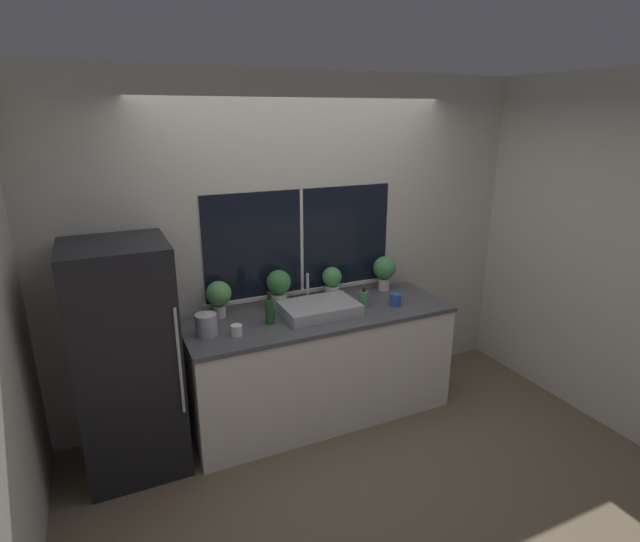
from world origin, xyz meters
TOP-DOWN VIEW (x-y plane):
  - ground_plane at (0.00, 0.00)m, footprint 14.00×14.00m
  - wall_back at (0.00, 0.74)m, footprint 8.00×0.09m
  - wall_left at (-2.03, 1.50)m, footprint 0.06×7.00m
  - wall_right at (2.03, 1.50)m, footprint 0.06×7.00m
  - counter at (0.00, 0.34)m, footprint 2.11×0.70m
  - refrigerator at (-1.43, 0.34)m, footprint 0.65×0.66m
  - sink at (-0.01, 0.34)m, footprint 0.58×0.44m
  - potted_plant_far_left at (-0.72, 0.60)m, footprint 0.19×0.19m
  - potted_plant_center_left at (-0.24, 0.60)m, footprint 0.19×0.19m
  - potted_plant_center_right at (0.23, 0.60)m, footprint 0.16×0.16m
  - potted_plant_far_right at (0.74, 0.60)m, footprint 0.20×0.20m
  - soap_bottle at (0.38, 0.33)m, footprint 0.07×0.07m
  - bottle_tall at (-0.42, 0.33)m, footprint 0.07×0.07m
  - mug_grey at (-0.85, 0.49)m, footprint 0.07×0.07m
  - mug_white at (-0.70, 0.22)m, footprint 0.08×0.08m
  - mug_blue at (0.63, 0.25)m, footprint 0.09×0.09m
  - kettle at (-0.89, 0.33)m, footprint 0.15×0.15m

SIDE VIEW (x-z plane):
  - ground_plane at x=0.00m, z-range 0.00..0.00m
  - counter at x=0.00m, z-range 0.00..0.90m
  - refrigerator at x=-1.43m, z-range 0.00..1.62m
  - mug_grey at x=-0.85m, z-range 0.90..0.98m
  - mug_white at x=-0.70m, z-range 0.90..0.98m
  - sink at x=-0.01m, z-range 0.81..1.07m
  - mug_blue at x=0.63m, z-range 0.90..1.00m
  - soap_bottle at x=0.38m, z-range 0.88..1.04m
  - kettle at x=-0.89m, z-range 0.89..1.06m
  - bottle_tall at x=-0.42m, z-range 0.88..1.12m
  - potted_plant_center_right at x=0.23m, z-range 0.91..1.19m
  - potted_plant_far_left at x=-0.72m, z-range 0.93..1.22m
  - potted_plant_center_left at x=-0.24m, z-range 0.92..1.23m
  - potted_plant_far_right at x=0.74m, z-range 0.93..1.24m
  - wall_back at x=0.00m, z-range 0.00..2.70m
  - wall_left at x=-2.03m, z-range 0.00..2.70m
  - wall_right at x=2.03m, z-range 0.00..2.70m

